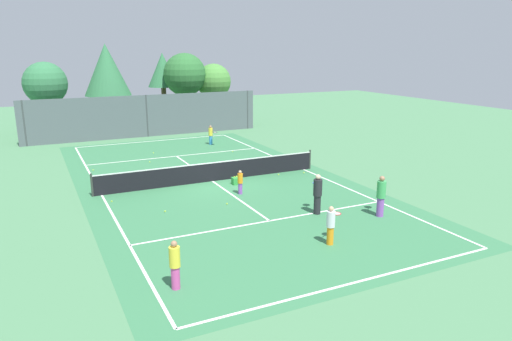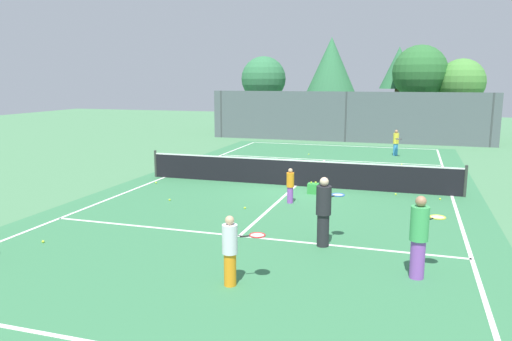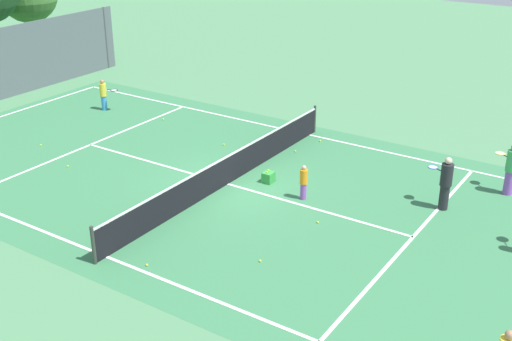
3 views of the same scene
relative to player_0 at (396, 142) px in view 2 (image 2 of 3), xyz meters
name	(u,v)px [view 2 (image 2 of 3)]	position (x,y,z in m)	size (l,w,h in m)	color
ground_plane	(296,186)	(-3.30, -8.96, -0.71)	(80.00, 80.00, 0.00)	#4C8456
court_surface	(296,186)	(-3.30, -8.96, -0.70)	(13.00, 25.00, 0.01)	#387A4C
tennis_net	(296,173)	(-3.30, -8.96, -0.20)	(11.90, 0.10, 1.10)	#333833
perimeter_fence	(346,117)	(-3.30, 5.04, 0.89)	(18.00, 0.12, 3.20)	#515B60
tree_0	(399,69)	(-0.37, 10.76, 3.98)	(2.66, 2.66, 6.25)	brown
tree_1	(461,83)	(3.72, 8.98, 3.04)	(3.09, 3.09, 5.32)	brown
tree_2	(264,79)	(-10.04, 9.27, 3.27)	(3.31, 3.31, 5.65)	brown
tree_3	(331,67)	(-5.19, 10.53, 4.16)	(3.82, 3.82, 7.02)	brown
tree_4	(420,73)	(1.07, 8.97, 3.69)	(3.65, 3.65, 6.25)	brown
player_0	(396,142)	(0.00, 0.00, 0.00)	(0.49, 0.87, 1.36)	#388CD8
player_1	(231,250)	(-2.43, -18.30, 0.02)	(0.84, 0.68, 1.40)	orange
player_3	(324,211)	(-1.13, -15.45, 0.17)	(0.66, 0.92, 1.69)	#232328
player_4	(419,236)	(1.02, -16.82, 0.17)	(0.77, 0.87, 1.70)	purple
player_5	(290,185)	(-2.89, -11.58, -0.12)	(0.24, 0.24, 1.15)	purple
ball_crate	(313,188)	(-2.43, -10.00, -0.52)	(0.37, 0.33, 0.43)	green
tennis_ball_0	(440,199)	(1.79, -9.67, -0.67)	(0.07, 0.07, 0.07)	#CCE533
tennis_ball_1	(245,208)	(-4.04, -12.74, -0.67)	(0.07, 0.07, 0.07)	#CCE533
tennis_ball_2	(402,165)	(0.40, -2.99, -0.67)	(0.07, 0.07, 0.07)	#CCE533
tennis_ball_3	(309,154)	(-4.41, -1.09, -0.67)	(0.07, 0.07, 0.07)	#CCE533
tennis_ball_4	(375,179)	(-0.55, -6.81, -0.67)	(0.07, 0.07, 0.07)	#CCE533
tennis_ball_5	(156,183)	(-8.54, -10.16, -0.67)	(0.07, 0.07, 0.07)	#CCE533
tennis_ball_6	(216,159)	(-8.55, -4.02, -0.67)	(0.07, 0.07, 0.07)	#CCE533
tennis_ball_7	(283,160)	(-5.23, -3.48, -0.67)	(0.07, 0.07, 0.07)	#CCE533
tennis_ball_8	(326,181)	(-2.35, -7.79, -0.67)	(0.07, 0.07, 0.07)	#CCE533
tennis_ball_9	(43,242)	(-7.73, -17.30, -0.67)	(0.07, 0.07, 0.07)	#CCE533
tennis_ball_10	(396,194)	(0.35, -9.40, -0.67)	(0.07, 0.07, 0.07)	#CCE533
tennis_ball_11	(170,200)	(-6.76, -12.50, -0.67)	(0.07, 0.07, 0.07)	#CCE533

